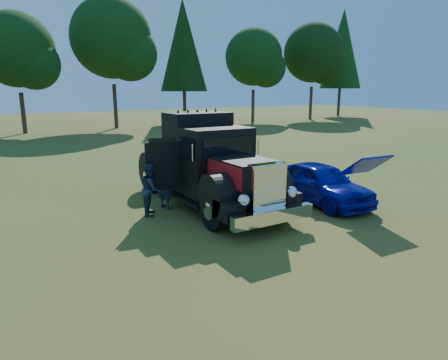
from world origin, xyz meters
TOP-DOWN VIEW (x-y plane):
  - ground at (0.00, 0.00)m, footprint 120.00×120.00m
  - treeline at (-0.24, 27.26)m, footprint 72.10×24.04m
  - diamond_t_truck at (-0.85, 2.67)m, footprint 3.37×7.16m
  - hotrod_coupe at (2.50, 1.06)m, footprint 1.83×4.24m
  - spectator_near at (-2.24, 3.15)m, footprint 0.62×0.79m
  - spectator_far at (-2.85, 2.78)m, footprint 0.88×0.96m

SIDE VIEW (x-z plane):
  - ground at x=0.00m, z-range 0.00..0.00m
  - hotrod_coupe at x=2.50m, z-range -0.25..1.63m
  - spectator_far at x=-2.85m, z-range 0.00..1.59m
  - spectator_near at x=-2.24m, z-range 0.00..1.92m
  - diamond_t_truck at x=-0.85m, z-range -0.22..2.78m
  - treeline at x=-0.24m, z-range 0.83..14.66m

